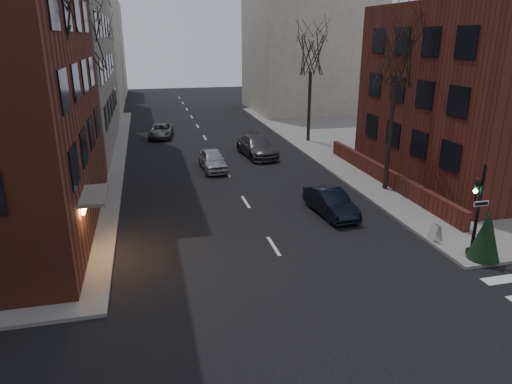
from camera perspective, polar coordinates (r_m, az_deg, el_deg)
building_right_brick at (r=33.35m, az=27.66°, el=10.71°), size 12.00×14.00×11.00m
low_wall_right at (r=30.16m, az=15.80°, el=2.02°), size 0.35×16.00×1.00m
building_distant_la at (r=61.87m, az=-23.81°, el=17.38°), size 14.00×16.00×18.00m
building_distant_ra at (r=59.62m, az=6.58°, el=17.81°), size 14.00×14.00×16.00m
building_distant_lb at (r=78.51m, az=-20.08°, el=16.36°), size 10.00×12.00×14.00m
traffic_signal at (r=21.23m, az=25.78°, el=-2.72°), size 0.76×0.44×4.00m
tree_left_a at (r=20.42m, az=-24.71°, el=15.65°), size 4.18×4.18×10.26m
tree_left_b at (r=32.29m, az=-20.98°, el=17.51°), size 4.40×4.40×10.80m
tree_left_c at (r=46.24m, az=-18.84°, el=16.71°), size 3.96×3.96×9.72m
tree_right_a at (r=27.87m, az=17.28°, el=16.02°), size 3.96×3.96×9.72m
tree_right_b at (r=40.60m, az=6.92°, el=16.74°), size 3.74×3.74×9.18m
streetlamp_near at (r=28.66m, az=-19.58°, el=8.17°), size 0.36×0.36×6.28m
streetlamp_far at (r=48.43m, az=-17.45°, el=12.39°), size 0.36×0.36×6.28m
parked_sedan at (r=24.54m, az=9.32°, el=-1.28°), size 1.80×4.25×1.37m
car_lane_silver at (r=32.59m, az=-5.41°, el=4.01°), size 1.81×4.22×1.42m
car_lane_gray at (r=36.19m, az=0.11°, el=5.72°), size 2.73×5.58×1.56m
car_lane_far at (r=43.95m, az=-11.80°, el=7.48°), size 2.62×4.69×1.24m
sandwich_board at (r=22.49m, az=21.56°, el=-4.69°), size 0.37×0.51×0.81m
evergreen_shrub at (r=21.27m, az=26.85°, el=-4.81°), size 1.72×1.72×2.16m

